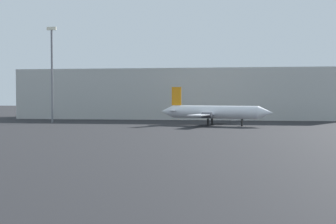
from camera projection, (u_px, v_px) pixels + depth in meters
airplane_distant at (213, 112)px, 99.49m from camera, size 26.18×20.83×8.82m
light_mast_left at (52, 70)px, 110.64m from camera, size 2.40×0.50×24.09m
terminal_building at (178, 94)px, 135.67m from camera, size 93.53×25.39×14.62m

